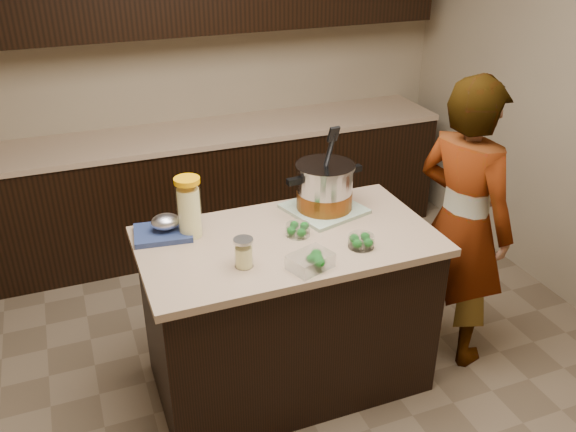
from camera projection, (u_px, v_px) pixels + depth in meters
The scene contains 13 objects.
ground_plane at pixel (288, 378), 3.41m from camera, with size 4.00×4.00×0.00m, color brown.
room_shell at pixel (288, 73), 2.63m from camera, with size 4.04×4.04×2.72m.
back_cabinets at pixel (201, 124), 4.42m from camera, with size 3.60×0.63×2.33m.
island at pixel (288, 312), 3.20m from camera, with size 1.46×0.81×0.90m.
dish_towel at pixel (324, 209), 3.26m from camera, with size 0.36×0.36×0.02m, color #619063.
stock_pot at pixel (325, 189), 3.21m from camera, with size 0.44×0.34×0.44m.
lemonade_pitcher at pixel (189, 210), 2.96m from camera, with size 0.17×0.17×0.30m.
mason_jar at pixel (244, 253), 2.74m from camera, with size 0.11×0.11×0.15m.
broccoli_tub_left at pixel (298, 230), 3.01m from camera, with size 0.14×0.14×0.06m.
broccoli_tub_right at pixel (361, 242), 2.91m from camera, with size 0.15×0.15×0.06m.
broccoli_tub_rect at pixel (310, 262), 2.74m from camera, with size 0.22×0.19×0.07m.
blue_tray at pixel (164, 229), 3.00m from camera, with size 0.30×0.26×0.11m.
person at pixel (462, 224), 3.29m from camera, with size 0.60×0.39×1.65m, color gray.
Camera 1 is at (-0.95, -2.44, 2.37)m, focal length 38.00 mm.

